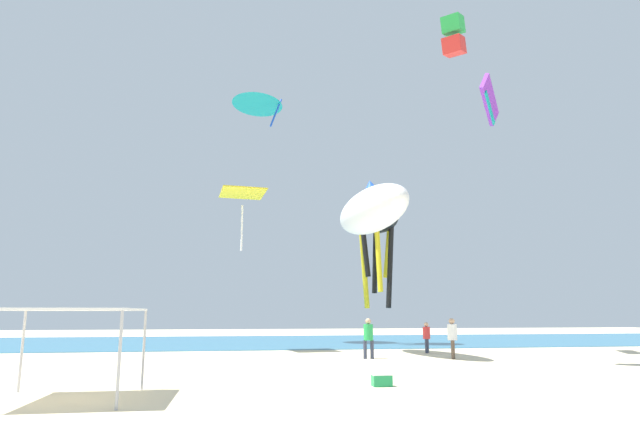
% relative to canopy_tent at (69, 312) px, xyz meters
% --- Properties ---
extents(ground, '(110.00, 110.00, 0.10)m').
position_rel_canopy_tent_xyz_m(ground, '(7.14, 1.65, -2.18)').
color(ground, beige).
extents(ocean_strip, '(110.00, 18.93, 0.03)m').
position_rel_canopy_tent_xyz_m(ocean_strip, '(7.14, 25.92, -2.11)').
color(ocean_strip, teal).
rests_on(ocean_strip, ground).
extents(canopy_tent, '(3.28, 3.25, 2.23)m').
position_rel_canopy_tent_xyz_m(canopy_tent, '(0.00, 0.00, 0.00)').
color(canopy_tent, '#B2B2B7').
rests_on(canopy_tent, ground).
extents(person_near_tent, '(0.44, 0.48, 1.86)m').
position_rel_canopy_tent_xyz_m(person_near_tent, '(14.21, 9.64, -1.03)').
color(person_near_tent, brown).
rests_on(person_near_tent, ground).
extents(person_leftmost, '(0.38, 0.39, 1.62)m').
position_rel_canopy_tent_xyz_m(person_leftmost, '(14.28, 13.26, -1.18)').
color(person_leftmost, '#33384C').
rests_on(person_leftmost, ground).
extents(person_central, '(0.50, 0.44, 1.86)m').
position_rel_canopy_tent_xyz_m(person_central, '(10.32, 10.27, -1.04)').
color(person_central, '#33384C').
rests_on(person_central, ground).
extents(cooler_box, '(0.57, 0.37, 0.35)m').
position_rel_canopy_tent_xyz_m(cooler_box, '(8.41, 1.17, -1.95)').
color(cooler_box, '#1E8C4C').
rests_on(cooler_box, ground).
extents(kite_diamond_yellow, '(2.88, 2.88, 3.58)m').
position_rel_canopy_tent_xyz_m(kite_diamond_yellow, '(4.35, 16.62, 6.85)').
color(kite_diamond_yellow, yellow).
extents(kite_octopus_black, '(4.14, 4.14, 7.52)m').
position_rel_canopy_tent_xyz_m(kite_octopus_black, '(13.76, 21.17, 6.26)').
color(kite_octopus_black, black).
extents(kite_box_green, '(1.32, 1.32, 1.99)m').
position_rel_canopy_tent_xyz_m(kite_box_green, '(13.73, 6.87, 12.61)').
color(kite_box_green, green).
extents(kite_parafoil_purple, '(2.56, 2.93, 2.23)m').
position_rel_canopy_tent_xyz_m(kite_parafoil_purple, '(18.74, 13.32, 12.42)').
color(kite_parafoil_purple, purple).
extents(kite_delta_teal, '(5.47, 5.48, 3.20)m').
position_rel_canopy_tent_xyz_m(kite_delta_teal, '(5.37, 24.49, 16.21)').
color(kite_delta_teal, teal).
extents(kite_inflatable_white, '(3.65, 8.30, 3.11)m').
position_rel_canopy_tent_xyz_m(kite_inflatable_white, '(11.17, 12.59, 5.42)').
color(kite_inflatable_white, white).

